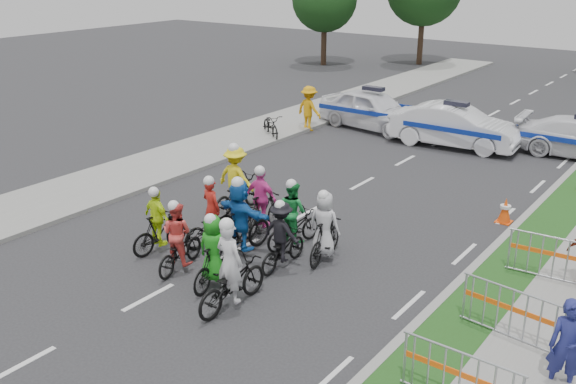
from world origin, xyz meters
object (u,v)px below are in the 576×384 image
Objects in this scene: rider_1 at (215,258)px; spectator_0 at (567,346)px; rider_3 at (159,226)px; police_car_1 at (454,126)px; rider_9 at (262,207)px; rider_2 at (179,243)px; barrier_2 at (554,261)px; rider_4 at (282,241)px; police_car_0 at (373,110)px; barrier_1 at (511,316)px; parked_bike at (271,126)px; marshal_hiviz at (309,108)px; barrier_0 at (459,383)px; rider_7 at (325,233)px; cone_0 at (505,210)px; rider_6 at (213,221)px; rider_0 at (231,278)px; rider_5 at (241,222)px; rider_10 at (237,186)px; rider_8 at (293,221)px.

spectator_0 is (7.07, 0.77, 0.15)m from rider_1.
police_car_1 is (2.13, 12.97, 0.13)m from rider_3.
rider_2 is at bearing 83.80° from rider_9.
rider_2 is 0.89× the size of barrier_2.
rider_4 reaches higher than police_car_0.
spectator_0 is at bearing 170.89° from rider_4.
rider_2 is 7.27m from barrier_1.
barrier_2 is 13.79m from parked_bike.
marshal_hiviz is 0.92× the size of barrier_0.
rider_3 is 0.85× the size of barrier_0.
rider_3 is at bearing -31.81° from rider_2.
rider_4 is 0.93× the size of parked_bike.
barrier_2 is at bearing 90.00° from barrier_0.
rider_1 is at bearing 173.48° from rider_3.
rider_7 is 4.77m from barrier_1.
rider_1 reaches higher than rider_3.
barrier_1 is at bearing -70.58° from cone_0.
cone_0 is at bearing 109.42° from barrier_1.
rider_1 reaches higher than police_car_1.
rider_6 is at bearing -54.36° from rider_1.
marshal_hiviz is 0.92× the size of barrier_2.
police_car_0 is at bearing -82.06° from rider_1.
barrier_1 is (6.88, -1.26, -0.15)m from rider_9.
rider_2 reaches higher than rider_3.
rider_1 is 2.77m from rider_7.
rider_9 reaches higher than cone_0.
rider_2 is 3.40m from rider_7.
rider_6 is at bearing -40.08° from rider_0.
rider_5 is 1.08× the size of rider_9.
rider_4 is 6.50m from spectator_0.
spectator_0 is 16.68m from parked_bike.
rider_0 reaches higher than rider_6.
barrier_2 is (7.12, 4.35, -0.08)m from rider_2.
rider_9 is (-0.98, 2.89, 0.03)m from rider_1.
police_car_1 is (-0.79, 11.88, 0.13)m from rider_4.
cone_0 is (6.31, 3.77, -0.45)m from rider_10.
rider_2 is 8.32m from spectator_0.
barrier_0 is 2.86× the size of cone_0.
rider_7 is at bearing -95.74° from rider_0.
cone_0 is at bearing -137.00° from rider_2.
rider_0 is at bearing 171.79° from spectator_0.
barrier_1 is at bearing -179.67° from rider_8.
rider_0 is 5.44m from barrier_1.
rider_1 reaches higher than barrier_1.
marshal_hiviz reaches higher than barrier_2.
marshal_hiviz is (-7.14, 9.71, 0.23)m from rider_7.
rider_0 is 2.97m from rider_7.
rider_6 reaches higher than barrier_0.
rider_0 is 1.12× the size of rider_7.
parked_bike is at bearing 144.73° from barrier_1.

